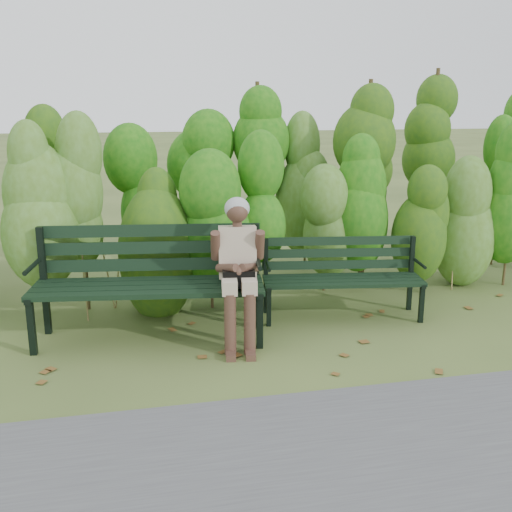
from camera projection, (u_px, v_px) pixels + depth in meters
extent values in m
plane|color=#435326|center=(264.00, 346.00, 5.37)|extent=(80.00, 80.00, 0.00)
cube|color=#474749|center=(355.00, 500.00, 3.29)|extent=(60.00, 2.50, 0.01)
cylinder|color=#47381E|center=(30.00, 278.00, 6.06)|extent=(0.03, 0.03, 0.80)
ellipsoid|color=#176011|center=(24.00, 216.00, 5.90)|extent=(0.64, 0.64, 1.44)
cylinder|color=#47381E|center=(92.00, 274.00, 6.18)|extent=(0.03, 0.03, 0.80)
ellipsoid|color=#176011|center=(88.00, 213.00, 6.02)|extent=(0.64, 0.64, 1.44)
cylinder|color=#47381E|center=(152.00, 271.00, 6.31)|extent=(0.03, 0.03, 0.80)
ellipsoid|color=#176011|center=(149.00, 211.00, 6.15)|extent=(0.64, 0.64, 1.44)
cylinder|color=#47381E|center=(209.00, 267.00, 6.44)|extent=(0.03, 0.03, 0.80)
ellipsoid|color=#176011|center=(208.00, 209.00, 6.28)|extent=(0.64, 0.64, 1.44)
cylinder|color=#47381E|center=(265.00, 264.00, 6.56)|extent=(0.03, 0.03, 0.80)
ellipsoid|color=#176011|center=(265.00, 207.00, 6.40)|extent=(0.64, 0.64, 1.44)
cylinder|color=#47381E|center=(318.00, 261.00, 6.69)|extent=(0.03, 0.03, 0.80)
ellipsoid|color=#176011|center=(320.00, 205.00, 6.53)|extent=(0.64, 0.64, 1.44)
cylinder|color=#47381E|center=(369.00, 258.00, 6.82)|extent=(0.03, 0.03, 0.80)
ellipsoid|color=#176011|center=(372.00, 203.00, 6.66)|extent=(0.64, 0.64, 1.44)
cylinder|color=#47381E|center=(419.00, 255.00, 6.94)|extent=(0.03, 0.03, 0.80)
ellipsoid|color=#176011|center=(422.00, 201.00, 6.78)|extent=(0.64, 0.64, 1.44)
cylinder|color=#47381E|center=(466.00, 253.00, 7.07)|extent=(0.03, 0.03, 0.80)
ellipsoid|color=#176011|center=(471.00, 199.00, 6.91)|extent=(0.64, 0.64, 1.44)
cylinder|color=#47381E|center=(512.00, 250.00, 7.19)|extent=(0.03, 0.03, 0.80)
cylinder|color=#47381E|center=(61.00, 241.00, 7.01)|extent=(0.04, 0.04, 1.10)
ellipsoid|color=#274F18|center=(55.00, 165.00, 6.79)|extent=(0.70, 0.70, 1.98)
cylinder|color=#47381E|center=(128.00, 238.00, 7.17)|extent=(0.04, 0.04, 1.10)
ellipsoid|color=#274F18|center=(124.00, 164.00, 6.95)|extent=(0.70, 0.70, 1.98)
cylinder|color=#47381E|center=(192.00, 235.00, 7.33)|extent=(0.04, 0.04, 1.10)
ellipsoid|color=#274F18|center=(190.00, 162.00, 7.11)|extent=(0.70, 0.70, 1.98)
cylinder|color=#47381E|center=(253.00, 232.00, 7.49)|extent=(0.04, 0.04, 1.10)
ellipsoid|color=#274F18|center=(253.00, 161.00, 7.27)|extent=(0.70, 0.70, 1.98)
cylinder|color=#47381E|center=(311.00, 229.00, 7.65)|extent=(0.04, 0.04, 1.10)
ellipsoid|color=#274F18|center=(313.00, 160.00, 7.43)|extent=(0.70, 0.70, 1.98)
cylinder|color=#47381E|center=(368.00, 226.00, 7.80)|extent=(0.04, 0.04, 1.10)
ellipsoid|color=#274F18|center=(371.00, 159.00, 7.58)|extent=(0.70, 0.70, 1.98)
cylinder|color=#47381E|center=(422.00, 224.00, 7.96)|extent=(0.04, 0.04, 1.10)
ellipsoid|color=#274F18|center=(427.00, 157.00, 7.74)|extent=(0.70, 0.70, 1.98)
cylinder|color=#47381E|center=(474.00, 222.00, 8.12)|extent=(0.04, 0.04, 1.10)
ellipsoid|color=#274F18|center=(480.00, 156.00, 7.90)|extent=(0.70, 0.70, 1.98)
cube|color=brown|center=(159.00, 345.00, 5.40)|extent=(0.11, 0.10, 0.01)
cube|color=brown|center=(490.00, 294.00, 6.82)|extent=(0.10, 0.11, 0.01)
cube|color=brown|center=(358.00, 318.00, 6.08)|extent=(0.11, 0.10, 0.01)
cube|color=brown|center=(196.00, 394.00, 4.49)|extent=(0.10, 0.08, 0.01)
cube|color=brown|center=(327.00, 365.00, 4.99)|extent=(0.11, 0.10, 0.01)
cube|color=brown|center=(455.00, 301.00, 6.57)|extent=(0.11, 0.11, 0.01)
cube|color=brown|center=(7.00, 397.00, 4.44)|extent=(0.11, 0.11, 0.01)
cube|color=brown|center=(14.00, 397.00, 4.44)|extent=(0.11, 0.11, 0.01)
cube|color=brown|center=(213.00, 414.00, 4.20)|extent=(0.11, 0.09, 0.01)
cube|color=brown|center=(244.00, 317.00, 6.09)|extent=(0.11, 0.11, 0.01)
cube|color=brown|center=(140.00, 372.00, 4.86)|extent=(0.10, 0.08, 0.01)
cube|color=brown|center=(411.00, 371.00, 4.87)|extent=(0.11, 0.11, 0.01)
cube|color=brown|center=(330.00, 332.00, 5.69)|extent=(0.09, 0.08, 0.01)
cube|color=brown|center=(460.00, 325.00, 5.87)|extent=(0.09, 0.10, 0.01)
cube|color=brown|center=(464.00, 341.00, 5.49)|extent=(0.09, 0.08, 0.01)
cube|color=brown|center=(277.00, 321.00, 5.98)|extent=(0.11, 0.11, 0.01)
cube|color=brown|center=(307.00, 364.00, 5.00)|extent=(0.09, 0.08, 0.01)
cube|color=brown|center=(88.00, 342.00, 5.47)|extent=(0.11, 0.11, 0.01)
cube|color=brown|center=(494.00, 308.00, 6.36)|extent=(0.11, 0.10, 0.01)
cube|color=brown|center=(132.00, 376.00, 4.78)|extent=(0.11, 0.11, 0.01)
cube|color=black|center=(146.00, 295.00, 5.16)|extent=(2.06, 0.41, 0.05)
cube|color=black|center=(148.00, 290.00, 5.29)|extent=(2.06, 0.41, 0.05)
cube|color=black|center=(149.00, 285.00, 5.43)|extent=(2.06, 0.41, 0.05)
cube|color=black|center=(151.00, 280.00, 5.57)|extent=(2.06, 0.41, 0.05)
cube|color=black|center=(151.00, 264.00, 5.64)|extent=(2.05, 0.35, 0.12)
cube|color=black|center=(151.00, 248.00, 5.62)|extent=(2.05, 0.35, 0.12)
cube|color=black|center=(150.00, 231.00, 5.59)|extent=(2.05, 0.35, 0.12)
cube|color=black|center=(31.00, 327.00, 5.13)|extent=(0.06, 0.06, 0.51)
cube|color=black|center=(44.00, 281.00, 5.54)|extent=(0.06, 0.06, 1.03)
cube|color=black|center=(36.00, 292.00, 5.30)|extent=(0.14, 0.57, 0.05)
cylinder|color=black|center=(32.00, 267.00, 5.18)|extent=(0.10, 0.43, 0.04)
cube|color=black|center=(260.00, 320.00, 5.28)|extent=(0.06, 0.06, 0.51)
cube|color=black|center=(256.00, 277.00, 5.69)|extent=(0.06, 0.06, 1.03)
cube|color=black|center=(258.00, 287.00, 5.44)|extent=(0.14, 0.57, 0.05)
cylinder|color=black|center=(258.00, 262.00, 5.32)|extent=(0.10, 0.43, 0.04)
cube|color=black|center=(346.00, 285.00, 5.82)|extent=(1.58, 0.33, 0.04)
cube|color=black|center=(344.00, 282.00, 5.93)|extent=(1.58, 0.33, 0.04)
cube|color=black|center=(342.00, 279.00, 6.03)|extent=(1.58, 0.33, 0.04)
cube|color=black|center=(340.00, 276.00, 6.14)|extent=(1.58, 0.33, 0.04)
cube|color=black|center=(338.00, 265.00, 6.19)|extent=(1.58, 0.29, 0.09)
cube|color=black|center=(338.00, 253.00, 6.18)|extent=(1.58, 0.29, 0.09)
cube|color=black|center=(339.00, 241.00, 6.16)|extent=(1.58, 0.29, 0.09)
cube|color=black|center=(269.00, 307.00, 5.81)|extent=(0.05, 0.05, 0.40)
cube|color=black|center=(266.00, 276.00, 6.13)|extent=(0.05, 0.05, 0.79)
cube|color=black|center=(267.00, 284.00, 5.94)|extent=(0.11, 0.44, 0.04)
cylinder|color=black|center=(268.00, 266.00, 5.85)|extent=(0.08, 0.33, 0.03)
cube|color=black|center=(422.00, 303.00, 5.91)|extent=(0.05, 0.05, 0.40)
cube|color=black|center=(411.00, 273.00, 6.22)|extent=(0.05, 0.05, 0.79)
cube|color=black|center=(417.00, 281.00, 6.03)|extent=(0.11, 0.44, 0.04)
cylinder|color=black|center=(420.00, 263.00, 5.94)|extent=(0.08, 0.33, 0.03)
cube|color=tan|center=(229.00, 283.00, 5.20)|extent=(0.18, 0.41, 0.12)
cube|color=tan|center=(248.00, 283.00, 5.22)|extent=(0.18, 0.41, 0.12)
cylinder|color=#4D3125|center=(230.00, 324.00, 5.13)|extent=(0.12, 0.12, 0.55)
cylinder|color=#4D3125|center=(250.00, 324.00, 5.14)|extent=(0.12, 0.12, 0.55)
cube|color=#4D3125|center=(231.00, 355.00, 5.12)|extent=(0.11, 0.20, 0.06)
cube|color=#4D3125|center=(250.00, 354.00, 5.13)|extent=(0.11, 0.20, 0.06)
cube|color=tan|center=(237.00, 252.00, 5.40)|extent=(0.37, 0.28, 0.49)
cylinder|color=#4D3125|center=(237.00, 225.00, 5.32)|extent=(0.08, 0.08, 0.09)
sphere|color=#4D3125|center=(237.00, 212.00, 5.28)|extent=(0.20, 0.20, 0.20)
ellipsoid|color=gray|center=(237.00, 208.00, 5.30)|extent=(0.23, 0.22, 0.20)
cylinder|color=#4D3125|center=(215.00, 246.00, 5.29)|extent=(0.11, 0.20, 0.29)
cylinder|color=#4D3125|center=(260.00, 245.00, 5.32)|extent=(0.11, 0.20, 0.29)
cylinder|color=#4D3125|center=(227.00, 268.00, 5.23)|extent=(0.19, 0.26, 0.12)
cylinder|color=#4D3125|center=(250.00, 267.00, 5.24)|extent=(0.23, 0.23, 0.12)
sphere|color=#4D3125|center=(239.00, 272.00, 5.18)|extent=(0.10, 0.10, 0.10)
cube|color=black|center=(239.00, 278.00, 5.21)|extent=(0.29, 0.15, 0.15)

